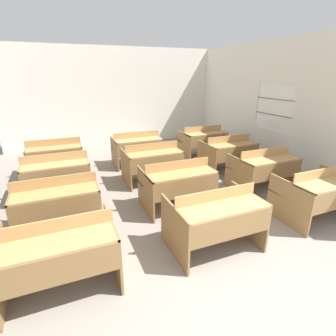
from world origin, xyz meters
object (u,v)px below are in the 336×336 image
bench_second_left (57,202)px  bench_back_center (137,147)px  bench_front_left (60,252)px  bench_second_center (178,182)px  bench_back_right (203,140)px  bench_front_right (318,192)px  bench_third_left (57,173)px  bench_back_left (55,156)px  bench_third_right (228,152)px  bench_second_right (264,168)px  bench_third_center (152,161)px  bench_front_center (215,217)px  wastepaper_bin (218,139)px

bench_second_left → bench_back_center: bearing=52.2°
bench_front_left → bench_second_left: same height
bench_back_center → bench_second_center: bearing=-90.0°
bench_back_right → bench_back_center: bearing=-179.7°
bench_front_right → bench_back_right: size_ratio=1.00×
bench_third_left → bench_back_right: same height
bench_second_center → bench_back_left: 3.11m
bench_third_right → bench_back_center: (-1.88, 1.24, 0.00)m
bench_third_right → bench_second_right: bearing=-90.2°
bench_front_right → bench_back_right: same height
bench_third_left → bench_third_center: 1.88m
bench_second_center → bench_back_right: (1.90, 2.48, 0.00)m
bench_second_center → bench_third_right: size_ratio=1.00×
bench_front_right → bench_back_right: bearing=89.7°
bench_front_center → bench_third_center: bearing=89.9°
bench_front_left → bench_third_left: bearing=89.8°
wastepaper_bin → bench_front_right: bearing=-103.6°
bench_third_right → bench_back_left: (-3.79, 1.23, 0.00)m
bench_front_center → bench_third_left: 3.10m
bench_second_center → bench_third_right: 2.24m
bench_third_center → bench_back_left: 2.24m
bench_front_center → bench_third_center: 2.48m
bench_front_center → bench_second_left: same height
bench_front_left → bench_second_left: 1.22m
bench_third_left → bench_second_left: bearing=-90.5°
bench_front_left → bench_third_center: size_ratio=1.00×
bench_front_left → wastepaper_bin: bench_front_left is taller
bench_front_center → bench_front_right: size_ratio=1.00×
bench_front_center → wastepaper_bin: size_ratio=2.88×
bench_back_center → wastepaper_bin: (2.98, 0.89, -0.26)m
bench_back_right → bench_front_center: bearing=-117.4°
bench_front_right → wastepaper_bin: (1.10, 4.55, -0.26)m
bench_back_left → wastepaper_bin: size_ratio=2.88×
bench_front_left → bench_back_left: same height
bench_front_right → bench_third_center: bearing=127.7°
bench_back_left → wastepaper_bin: 4.98m
bench_second_left → bench_front_right: bearing=-17.8°
bench_second_center → bench_second_right: size_ratio=1.00×
bench_second_right → bench_second_center: bearing=-179.3°
bench_front_right → bench_third_center: (-1.89, 2.45, 0.00)m
bench_front_right → bench_back_left: 5.26m
bench_front_center → bench_second_center: 1.22m
bench_second_right → bench_back_left: (-3.78, 2.44, 0.00)m
bench_third_right → bench_front_right: bearing=-90.0°
bench_back_left → bench_third_left: bearing=-89.2°
bench_third_center → wastepaper_bin: size_ratio=2.88×
bench_front_left → bench_third_center: (1.88, 2.46, 0.00)m
bench_back_center → bench_second_right: bearing=-52.5°
bench_second_right → bench_third_right: size_ratio=1.00×
bench_second_left → bench_third_center: bearing=33.3°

